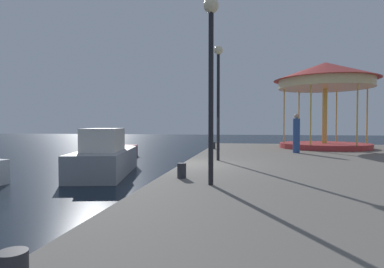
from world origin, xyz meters
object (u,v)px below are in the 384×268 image
(carousel, at_px, (325,85))
(bollard_south, at_px, (213,145))
(motorboat_grey, at_px, (105,157))
(motorboat_red, at_px, (111,151))
(lamp_post_mid_promenade, at_px, (218,83))
(person_mid_promenade, at_px, (296,134))
(lamp_post_near_edge, at_px, (211,58))
(bollard_north, at_px, (182,171))

(carousel, relative_size, bollard_south, 15.15)
(motorboat_grey, xyz_separation_m, carousel, (10.85, 7.15, 3.87))
(motorboat_grey, bearing_deg, bollard_south, 52.03)
(motorboat_red, relative_size, lamp_post_mid_promenade, 1.09)
(bollard_south, bearing_deg, person_mid_promenade, -24.80)
(bollard_south, bearing_deg, lamp_post_near_edge, -84.37)
(motorboat_red, bearing_deg, lamp_post_mid_promenade, -41.71)
(person_mid_promenade, bearing_deg, lamp_post_mid_promenade, -131.30)
(lamp_post_mid_promenade, bearing_deg, bollard_south, 97.66)
(person_mid_promenade, bearing_deg, motorboat_red, 166.85)
(lamp_post_mid_promenade, xyz_separation_m, person_mid_promenade, (3.58, 4.08, -2.15))
(bollard_north, bearing_deg, carousel, 62.64)
(motorboat_red, relative_size, bollard_north, 12.42)
(motorboat_grey, relative_size, lamp_post_mid_promenade, 1.29)
(bollard_south, bearing_deg, carousel, 14.26)
(motorboat_red, distance_m, motorboat_grey, 6.49)
(carousel, xyz_separation_m, bollard_north, (-6.32, -12.22, -3.64))
(motorboat_red, height_order, bollard_north, motorboat_red)
(person_mid_promenade, bearing_deg, motorboat_grey, -158.35)
(motorboat_grey, distance_m, person_mid_promenade, 9.39)
(motorboat_grey, relative_size, bollard_south, 14.60)
(lamp_post_mid_promenade, relative_size, bollard_north, 11.36)
(bollard_north, height_order, person_mid_promenade, person_mid_promenade)
(motorboat_red, distance_m, bollard_north, 13.08)
(person_mid_promenade, bearing_deg, bollard_south, 155.20)
(motorboat_grey, xyz_separation_m, lamp_post_near_edge, (5.40, -5.90, 3.01))
(motorboat_red, xyz_separation_m, lamp_post_mid_promenade, (7.47, -6.66, 3.35))
(lamp_post_near_edge, bearing_deg, motorboat_red, 123.10)
(carousel, relative_size, lamp_post_near_edge, 1.39)
(lamp_post_mid_promenade, bearing_deg, motorboat_grey, 172.95)
(motorboat_red, xyz_separation_m, lamp_post_near_edge, (7.77, -11.93, 3.25))
(motorboat_grey, height_order, bollard_south, motorboat_grey)
(carousel, height_order, bollard_north, carousel)
(lamp_post_near_edge, bearing_deg, person_mid_promenade, 70.64)
(lamp_post_near_edge, relative_size, bollard_north, 10.94)
(lamp_post_near_edge, bearing_deg, motorboat_grey, 132.48)
(lamp_post_near_edge, height_order, bollard_south, lamp_post_near_edge)
(bollard_south, bearing_deg, bollard_north, -88.64)
(carousel, distance_m, person_mid_promenade, 5.19)
(motorboat_red, distance_m, bollard_south, 6.69)
(bollard_south, xyz_separation_m, bollard_north, (0.25, -10.55, 0.00))
(motorboat_grey, height_order, bollard_north, motorboat_grey)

